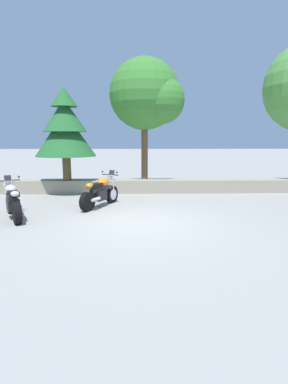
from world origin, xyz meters
TOP-DOWN VIEW (x-y plane):
  - ground_plane at (0.00, 0.00)m, footprint 120.00×120.00m
  - stone_wall at (0.00, 4.80)m, footprint 36.00×0.80m
  - motorcycle_silver_near_left at (-3.64, 0.63)m, footprint 1.20×1.87m
  - motorcycle_orange_centre at (-1.27, 2.05)m, footprint 1.16×1.90m
  - pine_tree_far_left at (-2.96, 4.65)m, footprint 2.47×2.47m
  - leafy_tree_mid_left at (0.44, 4.98)m, footprint 3.09×2.94m

SIDE VIEW (x-z plane):
  - ground_plane at x=0.00m, z-range 0.00..0.00m
  - stone_wall at x=0.00m, z-range 0.00..0.55m
  - motorcycle_silver_near_left at x=-3.64m, z-range -0.10..1.07m
  - motorcycle_orange_centre at x=-1.27m, z-range -0.10..1.07m
  - pine_tree_far_left at x=-2.96m, z-range 0.83..4.63m
  - leafy_tree_mid_left at x=0.44m, z-range 1.52..6.55m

